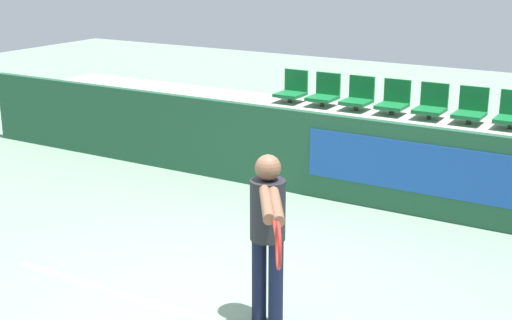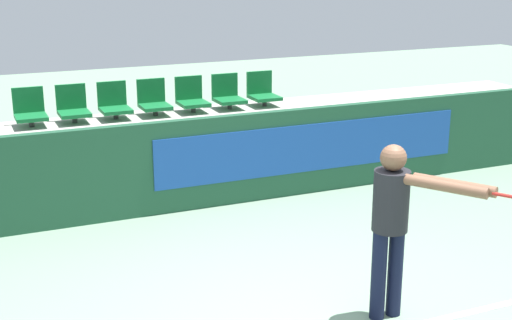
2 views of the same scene
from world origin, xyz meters
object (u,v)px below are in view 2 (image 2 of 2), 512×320
object	(u,v)px
stadium_chair_4	(215,142)
stadium_chair_9	(114,104)
stadium_chair_10	(154,101)
stadium_chair_11	(191,98)
stadium_chair_12	(228,95)
stadium_chair_2	(133,151)
stadium_chair_6	(291,134)
stadium_chair_7	(30,111)
stadium_chair_1	(89,156)
stadium_chair_3	(175,147)
stadium_chair_8	(73,107)
stadium_chair_5	(254,138)
stadium_chair_13	(263,92)
tennis_player	(400,215)
stadium_chair_0	(42,161)

from	to	relation	value
stadium_chair_4	stadium_chair_9	xyz separation A→B (m)	(-1.12, 0.97, 0.42)
stadium_chair_10	stadium_chair_11	distance (m)	0.56
stadium_chair_10	stadium_chair_12	size ratio (longest dim) A/B	1.00
stadium_chair_11	stadium_chair_2	bearing A→B (deg)	-138.95
stadium_chair_4	stadium_chair_6	bearing A→B (deg)	0.00
stadium_chair_4	stadium_chair_7	distance (m)	2.47
stadium_chair_12	stadium_chair_9	bearing A→B (deg)	180.00
stadium_chair_1	stadium_chair_9	world-z (taller)	stadium_chair_9
stadium_chair_4	stadium_chair_6	world-z (taller)	same
stadium_chair_9	stadium_chair_12	bearing A→B (deg)	0.00
stadium_chair_3	stadium_chair_11	bearing A→B (deg)	60.14
stadium_chair_12	stadium_chair_8	bearing A→B (deg)	180.00
stadium_chair_5	stadium_chair_12	distance (m)	1.06
stadium_chair_6	stadium_chair_13	distance (m)	1.06
stadium_chair_8	stadium_chair_3	bearing A→B (deg)	-41.05
stadium_chair_2	stadium_chair_8	world-z (taller)	stadium_chair_8
stadium_chair_2	stadium_chair_13	bearing A→B (deg)	23.53
stadium_chair_2	stadium_chair_5	xyz separation A→B (m)	(1.67, 0.00, 0.00)
tennis_player	stadium_chair_12	bearing A→B (deg)	52.71
stadium_chair_5	stadium_chair_6	bearing A→B (deg)	0.00
stadium_chair_6	stadium_chair_10	xyz separation A→B (m)	(-1.67, 0.97, 0.42)
stadium_chair_5	stadium_chair_11	bearing A→B (deg)	119.86
stadium_chair_11	stadium_chair_13	world-z (taller)	same
stadium_chair_3	stadium_chair_9	world-z (taller)	stadium_chair_9
stadium_chair_7	stadium_chair_8	xyz separation A→B (m)	(0.56, 0.00, 0.00)
stadium_chair_13	stadium_chair_6	bearing A→B (deg)	-90.00
tennis_player	stadium_chair_3	bearing A→B (deg)	67.45
stadium_chair_12	stadium_chair_13	distance (m)	0.56
stadium_chair_2	stadium_chair_12	xyz separation A→B (m)	(1.67, 0.97, 0.42)
stadium_chair_3	stadium_chair_12	bearing A→B (deg)	41.05
stadium_chair_3	stadium_chair_8	size ratio (longest dim) A/B	1.00
stadium_chair_2	stadium_chair_9	bearing A→B (deg)	90.00
stadium_chair_2	stadium_chair_7	distance (m)	1.54
stadium_chair_6	stadium_chair_12	distance (m)	1.20
stadium_chair_3	stadium_chair_4	bearing A→B (deg)	0.00
stadium_chair_7	stadium_chair_8	distance (m)	0.56
stadium_chair_4	stadium_chair_7	bearing A→B (deg)	156.47
stadium_chair_11	tennis_player	xyz separation A→B (m)	(0.17, -4.99, -0.09)
stadium_chair_10	stadium_chair_12	world-z (taller)	same
stadium_chair_5	stadium_chair_4	bearing A→B (deg)	180.00
stadium_chair_5	stadium_chair_12	size ratio (longest dim) A/B	1.00
stadium_chair_0	stadium_chair_10	size ratio (longest dim) A/B	1.00
stadium_chair_9	stadium_chair_1	bearing A→B (deg)	-119.86
stadium_chair_6	stadium_chair_8	bearing A→B (deg)	160.79
stadium_chair_1	stadium_chair_2	xyz separation A→B (m)	(0.56, 0.00, 0.00)
stadium_chair_0	stadium_chair_9	bearing A→B (deg)	41.05
stadium_chair_10	stadium_chair_8	bearing A→B (deg)	180.00
stadium_chair_9	stadium_chair_11	size ratio (longest dim) A/B	1.00
stadium_chair_8	stadium_chair_12	bearing A→B (deg)	0.00
stadium_chair_1	stadium_chair_10	size ratio (longest dim) A/B	1.00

